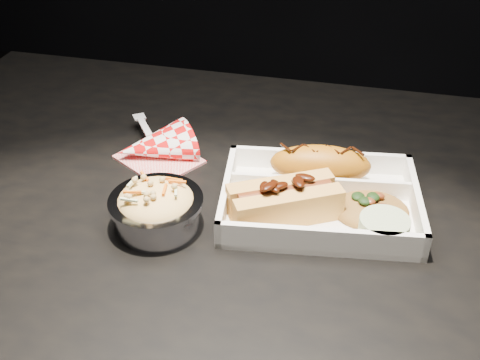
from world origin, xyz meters
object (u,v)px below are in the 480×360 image
Objects in this scene: dining_table at (255,257)px; napkin_fork at (154,146)px; food_tray at (319,203)px; fried_pastry at (320,164)px; foil_coleslaw_cup at (156,207)px; hotdog at (285,199)px.

napkin_fork reaches higher than dining_table.
food_tray is 0.06m from fried_pastry.
foil_coleslaw_cup is (-0.18, -0.14, -0.00)m from fried_pastry.
napkin_fork is (-0.25, 0.02, -0.02)m from fried_pastry.
napkin_fork is (-0.06, 0.16, -0.02)m from foil_coleslaw_cup.
napkin_fork reaches higher than food_tray.
fried_pastry is (-0.01, 0.05, 0.02)m from food_tray.
napkin_fork is (-0.17, 0.09, 0.11)m from dining_table.
food_tray is 1.83× the size of hotdog.
foil_coleslaw_cup reaches higher than napkin_fork.
foil_coleslaw_cup is 0.71× the size of napkin_fork.
food_tray is 2.00× the size of fried_pastry.
dining_table is 8.06× the size of hotdog.
food_tray is 1.67× the size of napkin_fork.
hotdog is (0.04, -0.02, 0.12)m from dining_table.
hotdog is at bearing -149.23° from food_tray.
foil_coleslaw_cup is (-0.19, -0.08, 0.02)m from food_tray.
food_tray is at bearing -82.22° from fried_pastry.
foil_coleslaw_cup is at bearing 169.57° from hotdog.
hotdog is 1.28× the size of foil_coleslaw_cup.
fried_pastry is 0.91× the size of hotdog.
hotdog is 0.16m from foil_coleslaw_cup.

